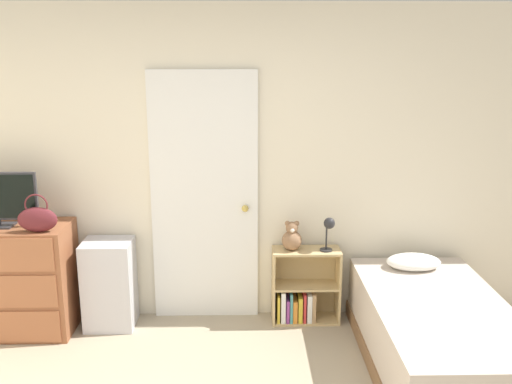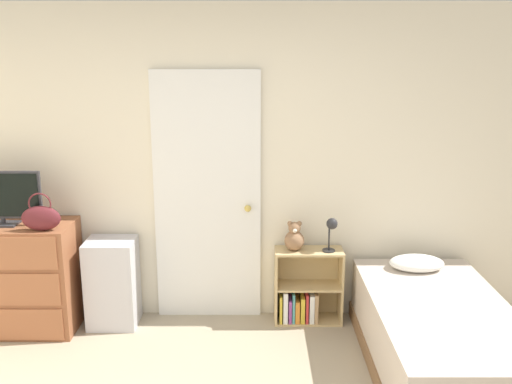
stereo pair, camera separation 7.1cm
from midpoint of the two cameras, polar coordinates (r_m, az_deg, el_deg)
The scene contains 9 objects.
wall_back at distance 4.62m, azimuth -3.80°, elevation 2.54°, with size 10.00×0.06×2.55m.
door_closed at distance 4.64m, azimuth -5.59°, elevation -0.64°, with size 0.86×0.09×2.05m.
dresser at distance 4.96m, azimuth -24.02°, elevation -7.96°, with size 1.02×0.50×0.88m.
handbag at distance 4.53m, azimuth -21.44°, elevation -2.52°, with size 0.29×0.11×0.29m.
storage_bin at distance 4.81m, azimuth -14.86°, elevation -8.87°, with size 0.39×0.34×0.72m.
bookshelf at distance 4.80m, azimuth 4.18°, elevation -10.08°, with size 0.55×0.24×0.62m.
teddy_bear at distance 4.61m, azimuth 3.16°, elevation -4.57°, with size 0.16×0.16×0.25m.
desk_lamp at distance 4.58m, azimuth 6.85°, elevation -3.54°, with size 0.11×0.11×0.28m.
bed at distance 4.27m, azimuth 17.21°, elevation -13.60°, with size 0.95×1.81×0.62m.
Camera 1 is at (0.18, -2.37, 2.20)m, focal length 40.00 mm.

